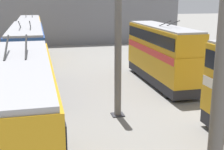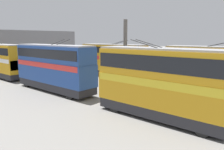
{
  "view_description": "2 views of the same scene",
  "coord_description": "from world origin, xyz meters",
  "px_view_note": "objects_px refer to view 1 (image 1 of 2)",
  "views": [
    {
      "loc": [
        -7.83,
        4.72,
        7.36
      ],
      "look_at": [
        11.07,
        0.17,
        2.46
      ],
      "focal_mm": 50.0,
      "sensor_mm": 36.0,
      "label": 1
    },
    {
      "loc": [
        -4.58,
        19.62,
        5.99
      ],
      "look_at": [
        12.68,
        -0.61,
        1.41
      ],
      "focal_mm": 35.0,
      "sensor_mm": 36.0,
      "label": 2
    }
  ],
  "objects_px": {
    "bus_left_far": "(161,51)",
    "bus_right_near": "(20,124)",
    "bus_right_mid": "(28,57)",
    "bus_right_far": "(30,37)"
  },
  "relations": [
    {
      "from": "bus_left_far",
      "to": "bus_right_far",
      "type": "xyz_separation_m",
      "value": [
        12.66,
        10.99,
        -0.0
      ]
    },
    {
      "from": "bus_right_mid",
      "to": "bus_right_far",
      "type": "distance_m",
      "value": 13.3
    },
    {
      "from": "bus_right_near",
      "to": "bus_right_mid",
      "type": "bearing_deg",
      "value": 0.0
    },
    {
      "from": "bus_left_far",
      "to": "bus_right_near",
      "type": "height_order",
      "value": "bus_right_near"
    },
    {
      "from": "bus_left_far",
      "to": "bus_right_near",
      "type": "xyz_separation_m",
      "value": [
        -13.83,
        10.99,
        0.12
      ]
    },
    {
      "from": "bus_left_far",
      "to": "bus_right_near",
      "type": "relative_size",
      "value": 1.11
    },
    {
      "from": "bus_right_near",
      "to": "bus_right_mid",
      "type": "xyz_separation_m",
      "value": [
        13.19,
        0.0,
        -0.01
      ]
    },
    {
      "from": "bus_right_mid",
      "to": "bus_left_far",
      "type": "bearing_deg",
      "value": -86.7
    },
    {
      "from": "bus_right_near",
      "to": "bus_right_far",
      "type": "relative_size",
      "value": 0.94
    },
    {
      "from": "bus_left_far",
      "to": "bus_right_far",
      "type": "distance_m",
      "value": 16.76
    }
  ]
}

